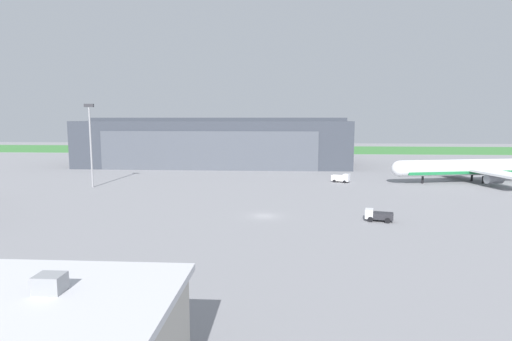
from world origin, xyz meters
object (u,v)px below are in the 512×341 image
at_px(pushback_tractor, 378,215).
at_px(stair_truck, 341,178).
at_px(apron_light_mast, 91,139).
at_px(airliner_far_left, 472,168).
at_px(maintenance_hangar, 218,142).

height_order(pushback_tractor, stair_truck, stair_truck).
bearing_deg(apron_light_mast, pushback_tractor, -25.73).
relative_size(airliner_far_left, apron_light_mast, 2.17).
distance_m(maintenance_hangar, airliner_far_left, 87.30).
bearing_deg(stair_truck, maintenance_hangar, 132.86).
xyz_separation_m(airliner_far_left, pushback_tractor, (-35.35, -45.53, -2.95)).
distance_m(pushback_tractor, apron_light_mast, 72.32).
relative_size(maintenance_hangar, apron_light_mast, 4.60).
relative_size(maintenance_hangar, airliner_far_left, 2.12).
height_order(stair_truck, apron_light_mast, apron_light_mast).
xyz_separation_m(airliner_far_left, apron_light_mast, (-99.72, -14.51, 8.17)).
bearing_deg(pushback_tractor, airliner_far_left, 52.18).
height_order(maintenance_hangar, airliner_far_left, maintenance_hangar).
height_order(airliner_far_left, pushback_tractor, airliner_far_left).
bearing_deg(stair_truck, airliner_far_left, 3.59).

